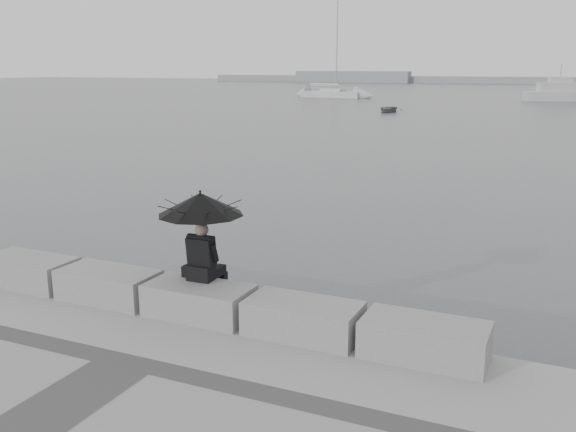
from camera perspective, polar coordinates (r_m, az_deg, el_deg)
The scene contains 12 objects.
ground at distance 10.42m, azimuth -6.44°, elevation -10.57°, with size 360.00×360.00×0.00m, color #494C4F.
stone_block_far_left at distance 11.88m, azimuth -21.96°, elevation -4.60°, with size 1.60×0.80×0.50m, color gray.
stone_block_left at distance 10.75m, azimuth -15.63°, elevation -5.95°, with size 1.60×0.80×0.50m, color gray.
stone_block_centre at distance 9.79m, azimuth -7.91°, elevation -7.49°, with size 1.60×0.80×0.50m, color gray.
stone_block_right at distance 9.04m, azimuth 1.36°, elevation -9.14°, with size 1.60×0.80×0.50m, color gray.
stone_block_far_right at distance 8.57m, azimuth 12.05°, elevation -10.75°, with size 1.60×0.80×0.50m, color gray.
seated_person at distance 9.67m, azimuth -7.79°, elevation 0.21°, with size 1.30×1.30×1.39m.
bag at distance 10.06m, azimuth -8.60°, elevation -4.90°, with size 0.27×0.15×0.17m, color black.
distant_landmass at distance 163.21m, azimuth 20.32°, elevation 11.27°, with size 180.00×8.00×2.80m.
sailboat_left at distance 87.88m, azimuth 3.98°, elevation 10.80°, with size 8.91×3.65×12.90m.
motor_cruiser at distance 85.97m, azimuth 23.57°, elevation 9.95°, with size 10.26×5.83×4.50m.
dinghy at distance 60.92m, azimuth 8.90°, elevation 9.39°, with size 3.29×1.39×0.56m, color gray.
Camera 1 is at (4.98, -8.14, 4.19)m, focal length 40.00 mm.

